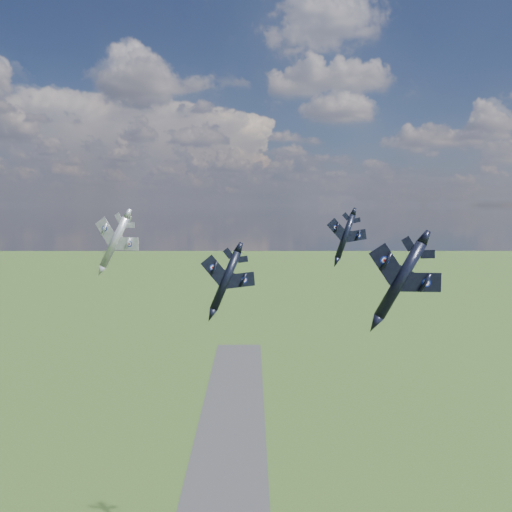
{
  "coord_description": "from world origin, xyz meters",
  "views": [
    {
      "loc": [
        8.68,
        -68.76,
        90.88
      ],
      "look_at": [
        9.3,
        14.49,
        82.43
      ],
      "focal_mm": 35.0,
      "sensor_mm": 36.0,
      "label": 1
    }
  ],
  "objects_px": {
    "jet_right_navy": "(400,280)",
    "jet_high_navy": "(345,236)",
    "jet_lead_navy": "(226,280)",
    "jet_left_silver": "(115,242)"
  },
  "relations": [
    {
      "from": "jet_right_navy",
      "to": "jet_high_navy",
      "type": "bearing_deg",
      "value": 91.77
    },
    {
      "from": "jet_lead_navy",
      "to": "jet_right_navy",
      "type": "bearing_deg",
      "value": -69.09
    },
    {
      "from": "jet_lead_navy",
      "to": "jet_left_silver",
      "type": "relative_size",
      "value": 0.95
    },
    {
      "from": "jet_lead_navy",
      "to": "jet_high_navy",
      "type": "height_order",
      "value": "jet_high_navy"
    },
    {
      "from": "jet_lead_navy",
      "to": "jet_left_silver",
      "type": "height_order",
      "value": "jet_left_silver"
    },
    {
      "from": "jet_lead_navy",
      "to": "jet_right_navy",
      "type": "relative_size",
      "value": 1.17
    },
    {
      "from": "jet_lead_navy",
      "to": "jet_left_silver",
      "type": "distance_m",
      "value": 27.81
    },
    {
      "from": "jet_right_navy",
      "to": "jet_left_silver",
      "type": "distance_m",
      "value": 63.06
    },
    {
      "from": "jet_right_navy",
      "to": "jet_high_navy",
      "type": "height_order",
      "value": "jet_high_navy"
    },
    {
      "from": "jet_high_navy",
      "to": "jet_left_silver",
      "type": "height_order",
      "value": "jet_left_silver"
    }
  ]
}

